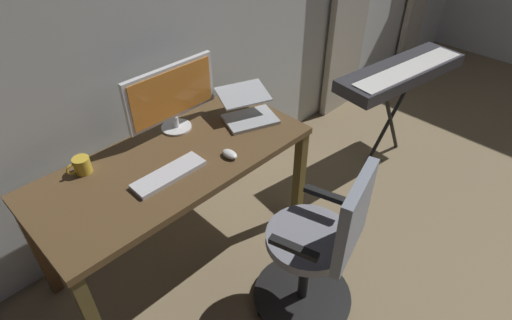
{
  "coord_description": "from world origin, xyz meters",
  "views": [
    {
      "loc": [
        2.6,
        -1.2,
        2.14
      ],
      "look_at": [
        1.62,
        -2.17,
        1.05
      ],
      "focal_mm": 29.16,
      "sensor_mm": 36.0,
      "label": 1
    }
  ],
  "objects_px": {
    "computer_monitor": "(172,95)",
    "piano_keyboard": "(401,74)",
    "computer_mouse": "(230,154)",
    "office_chair": "(319,251)",
    "mug_tea": "(82,165)",
    "laptop": "(248,110)",
    "computer_keyboard": "(169,174)",
    "desk": "(175,171)"
  },
  "relations": [
    {
      "from": "computer_monitor",
      "to": "piano_keyboard",
      "type": "height_order",
      "value": "computer_monitor"
    },
    {
      "from": "computer_mouse",
      "to": "piano_keyboard",
      "type": "height_order",
      "value": "piano_keyboard"
    },
    {
      "from": "office_chair",
      "to": "computer_monitor",
      "type": "relative_size",
      "value": 1.7
    },
    {
      "from": "computer_monitor",
      "to": "computer_mouse",
      "type": "height_order",
      "value": "computer_monitor"
    },
    {
      "from": "office_chair",
      "to": "mug_tea",
      "type": "height_order",
      "value": "office_chair"
    },
    {
      "from": "office_chair",
      "to": "computer_mouse",
      "type": "height_order",
      "value": "office_chair"
    },
    {
      "from": "computer_monitor",
      "to": "laptop",
      "type": "bearing_deg",
      "value": 150.27
    },
    {
      "from": "computer_monitor",
      "to": "mug_tea",
      "type": "relative_size",
      "value": 4.54
    },
    {
      "from": "computer_keyboard",
      "to": "piano_keyboard",
      "type": "relative_size",
      "value": 0.35
    },
    {
      "from": "office_chair",
      "to": "laptop",
      "type": "xyz_separation_m",
      "value": [
        -0.32,
        -0.84,
        0.33
      ]
    },
    {
      "from": "computer_mouse",
      "to": "mug_tea",
      "type": "xyz_separation_m",
      "value": [
        0.63,
        -0.44,
        0.03
      ]
    },
    {
      "from": "computer_mouse",
      "to": "piano_keyboard",
      "type": "distance_m",
      "value": 1.56
    },
    {
      "from": "laptop",
      "to": "computer_mouse",
      "type": "xyz_separation_m",
      "value": [
        0.35,
        0.22,
        -0.04
      ]
    },
    {
      "from": "computer_monitor",
      "to": "piano_keyboard",
      "type": "xyz_separation_m",
      "value": [
        -1.59,
        0.6,
        -0.23
      ]
    },
    {
      "from": "computer_monitor",
      "to": "computer_keyboard",
      "type": "bearing_deg",
      "value": 48.88
    },
    {
      "from": "desk",
      "to": "computer_monitor",
      "type": "height_order",
      "value": "computer_monitor"
    },
    {
      "from": "computer_mouse",
      "to": "mug_tea",
      "type": "distance_m",
      "value": 0.77
    },
    {
      "from": "laptop",
      "to": "computer_mouse",
      "type": "relative_size",
      "value": 4.16
    },
    {
      "from": "computer_keyboard",
      "to": "laptop",
      "type": "height_order",
      "value": "laptop"
    },
    {
      "from": "computer_monitor",
      "to": "mug_tea",
      "type": "height_order",
      "value": "computer_monitor"
    },
    {
      "from": "mug_tea",
      "to": "computer_keyboard",
      "type": "bearing_deg",
      "value": 130.76
    },
    {
      "from": "office_chair",
      "to": "computer_monitor",
      "type": "bearing_deg",
      "value": 77.54
    },
    {
      "from": "office_chair",
      "to": "computer_keyboard",
      "type": "relative_size",
      "value": 2.51
    },
    {
      "from": "computer_keyboard",
      "to": "piano_keyboard",
      "type": "bearing_deg",
      "value": 172.17
    },
    {
      "from": "desk",
      "to": "computer_mouse",
      "type": "distance_m",
      "value": 0.33
    },
    {
      "from": "office_chair",
      "to": "desk",
      "type": "bearing_deg",
      "value": 91.26
    },
    {
      "from": "office_chair",
      "to": "mug_tea",
      "type": "relative_size",
      "value": 7.7
    },
    {
      "from": "office_chair",
      "to": "computer_mouse",
      "type": "distance_m",
      "value": 0.69
    },
    {
      "from": "office_chair",
      "to": "mug_tea",
      "type": "bearing_deg",
      "value": 105.57
    },
    {
      "from": "laptop",
      "to": "computer_keyboard",
      "type": "bearing_deg",
      "value": 30.91
    },
    {
      "from": "office_chair",
      "to": "mug_tea",
      "type": "distance_m",
      "value": 1.3
    },
    {
      "from": "computer_mouse",
      "to": "computer_monitor",
      "type": "bearing_deg",
      "value": -85.29
    },
    {
      "from": "office_chair",
      "to": "laptop",
      "type": "relative_size",
      "value": 2.39
    },
    {
      "from": "computer_keyboard",
      "to": "piano_keyboard",
      "type": "height_order",
      "value": "piano_keyboard"
    },
    {
      "from": "computer_monitor",
      "to": "piano_keyboard",
      "type": "bearing_deg",
      "value": 159.43
    },
    {
      "from": "desk",
      "to": "mug_tea",
      "type": "height_order",
      "value": "mug_tea"
    },
    {
      "from": "computer_monitor",
      "to": "computer_mouse",
      "type": "bearing_deg",
      "value": 94.71
    },
    {
      "from": "desk",
      "to": "office_chair",
      "type": "distance_m",
      "value": 0.89
    },
    {
      "from": "computer_keyboard",
      "to": "mug_tea",
      "type": "relative_size",
      "value": 3.07
    },
    {
      "from": "computer_monitor",
      "to": "computer_keyboard",
      "type": "height_order",
      "value": "computer_monitor"
    },
    {
      "from": "desk",
      "to": "laptop",
      "type": "distance_m",
      "value": 0.6
    },
    {
      "from": "desk",
      "to": "computer_keyboard",
      "type": "xyz_separation_m",
      "value": [
        0.1,
        0.11,
        0.1
      ]
    }
  ]
}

